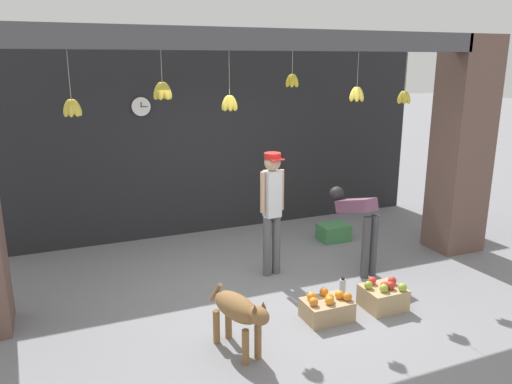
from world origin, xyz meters
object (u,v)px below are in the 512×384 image
fruit_crate_oranges (327,308)px  fruit_crate_apples (383,296)px  produce_box_green (333,232)px  water_bottle (342,290)px  worker_stooping (358,220)px  dog (239,311)px  shopkeeper (272,204)px  wall_clock (141,107)px

fruit_crate_oranges → fruit_crate_apples: size_ratio=1.14×
produce_box_green → water_bottle: (-0.98, -1.84, 0.01)m
worker_stooping → fruit_crate_apples: bearing=-117.2°
worker_stooping → produce_box_green: worker_stooping is taller
dog → fruit_crate_apples: (1.87, 0.22, -0.30)m
shopkeeper → fruit_crate_apples: (0.81, -1.36, -0.83)m
fruit_crate_oranges → produce_box_green: size_ratio=1.13×
dog → produce_box_green: (2.52, 2.40, -0.31)m
dog → shopkeeper: shopkeeper is taller
dog → fruit_crate_oranges: size_ratio=1.72×
dog → worker_stooping: size_ratio=0.82×
dog → water_bottle: (1.53, 0.56, -0.31)m
worker_stooping → fruit_crate_apples: worker_stooping is taller
worker_stooping → water_bottle: (-0.65, -0.70, -0.59)m
shopkeeper → wall_clock: bearing=-62.2°
dog → wall_clock: size_ratio=3.02×
dog → produce_box_green: 3.49m
dog → wall_clock: (-0.22, 3.58, 1.68)m
dog → fruit_crate_apples: size_ratio=1.96×
shopkeeper → worker_stooping: shopkeeper is taller
worker_stooping → wall_clock: wall_clock is taller
fruit_crate_oranges → wall_clock: bearing=112.1°
shopkeeper → water_bottle: (0.47, -1.02, -0.84)m
shopkeeper → worker_stooping: size_ratio=1.52×
dog → fruit_crate_oranges: 1.21m
worker_stooping → shopkeeper: bearing=153.3°
fruit_crate_apples → worker_stooping: bearing=73.4°
produce_box_green → water_bottle: size_ratio=1.56×
fruit_crate_oranges → produce_box_green: (1.38, 2.16, -0.00)m
wall_clock → produce_box_green: bearing=-23.4°
fruit_crate_oranges → shopkeeper: bearing=93.3°
fruit_crate_oranges → produce_box_green: fruit_crate_oranges is taller
dog → shopkeeper: size_ratio=0.54×
shopkeeper → fruit_crate_oranges: bearing=88.6°
shopkeeper → fruit_crate_oranges: size_ratio=3.17×
water_bottle → wall_clock: size_ratio=1.00×
dog → produce_box_green: dog is taller
fruit_crate_oranges → produce_box_green: 2.56m
worker_stooping → fruit_crate_oranges: (-1.04, -1.01, -0.60)m
shopkeeper → wall_clock: (-1.28, 2.01, 1.14)m
dog → produce_box_green: size_ratio=1.94×
dog → fruit_crate_oranges: (1.14, 0.25, -0.31)m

